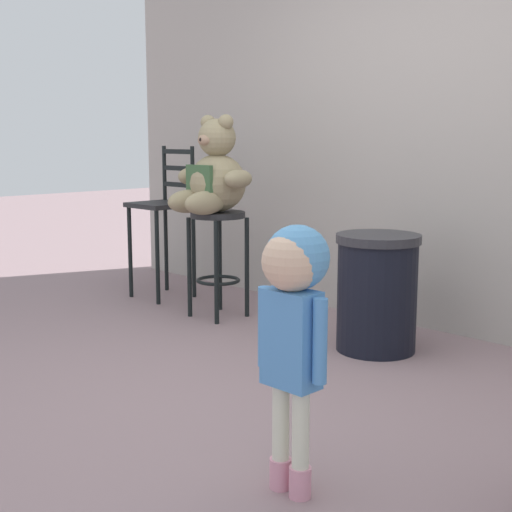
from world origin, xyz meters
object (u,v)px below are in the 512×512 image
Objects in this scene: teddy_bear at (214,176)px; trash_bin at (377,292)px; bar_stool_with_teddy at (218,243)px; bar_chair_empty at (164,212)px; child_walking at (293,301)px.

trash_bin is at bearing 7.51° from teddy_bear.
teddy_bear is 0.95× the size of trash_bin.
bar_stool_with_teddy is 1.07× the size of trash_bin.
child_walking is at bearing -29.68° from bar_chair_empty.
bar_stool_with_teddy is 0.63× the size of bar_chair_empty.
trash_bin is (1.23, 0.16, -0.63)m from teddy_bear.
trash_bin is 2.02m from bar_chair_empty.
bar_stool_with_teddy reaches higher than trash_bin.
trash_bin is (-0.78, 1.59, -0.34)m from child_walking.
child_walking is 0.81× the size of bar_chair_empty.
bar_chair_empty reaches higher than bar_stool_with_teddy.
teddy_bear reaches higher than child_walking.
child_walking reaches higher than bar_stool_with_teddy.
bar_chair_empty is at bearing 168.35° from teddy_bear.
child_walking is (2.02, -1.46, 0.17)m from bar_stool_with_teddy.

